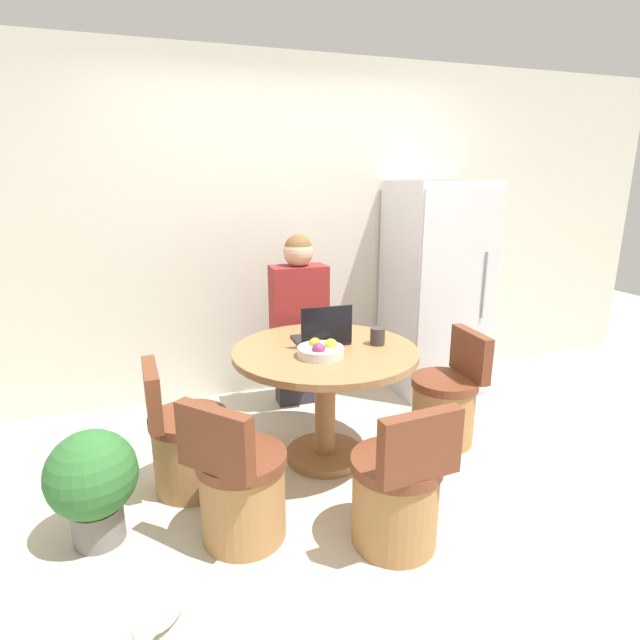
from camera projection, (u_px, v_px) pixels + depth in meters
name	position (u px, v px, depth m)	size (l,w,h in m)	color
ground_plane	(351.00, 486.00, 2.85)	(12.00, 12.00, 0.00)	beige
wall_back	(281.00, 232.00, 3.93)	(7.00, 0.06, 2.60)	beige
refrigerator	(435.00, 289.00, 4.04)	(0.69, 0.70, 1.69)	silver
dining_table	(325.00, 377.00, 3.00)	(1.10, 1.10, 0.73)	olive
chair_near_left_corner	(240.00, 490.00, 2.38)	(0.50, 0.50, 0.75)	#9E7042
chair_left_side	(187.00, 445.00, 2.78)	(0.44, 0.43, 0.75)	#9E7042
chair_right_side	(446.00, 404.00, 3.30)	(0.43, 0.43, 0.75)	#9E7042
chair_near_camera	(397.00, 495.00, 2.34)	(0.43, 0.44, 0.75)	#9E7042
person_seated	(298.00, 315.00, 3.67)	(0.40, 0.37, 1.33)	#2D2D38
laptop	(322.00, 335.00, 3.04)	(0.32, 0.26, 0.25)	#232328
fruit_bowl	(321.00, 350.00, 2.81)	(0.26, 0.26, 0.10)	beige
coffee_cup	(378.00, 336.00, 3.01)	(0.09, 0.09, 0.10)	#383333
cat	(167.00, 601.00, 1.96)	(0.27, 0.37, 0.18)	white
potted_plant	(93.00, 480.00, 2.34)	(0.42, 0.42, 0.57)	slate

